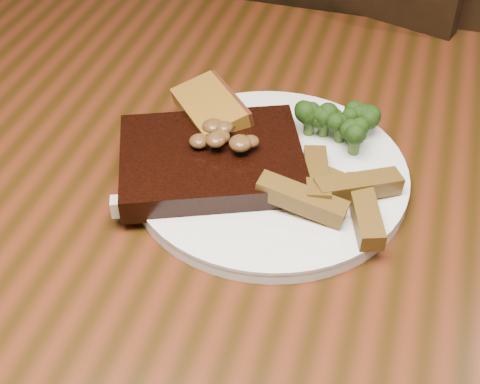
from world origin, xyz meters
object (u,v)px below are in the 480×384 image
object	(u,v)px
chair_far	(338,85)
potato_wedges	(334,184)
dining_table	(234,269)
garlic_bread	(210,122)
plate	(270,175)
steak	(211,160)

from	to	relation	value
chair_far	potato_wedges	xyz separation A→B (m)	(0.07, -0.57, 0.25)
dining_table	garlic_bread	size ratio (longest dim) A/B	16.51
garlic_bread	potato_wedges	distance (m)	0.17
chair_far	plate	world-z (taller)	chair_far
chair_far	steak	world-z (taller)	chair_far
plate	potato_wedges	size ratio (longest dim) A/B	2.51
chair_far	potato_wedges	world-z (taller)	chair_far
steak	garlic_bread	distance (m)	0.07
dining_table	chair_far	distance (m)	0.63
dining_table	plate	size ratio (longest dim) A/B	5.48
chair_far	potato_wedges	bearing A→B (deg)	114.80
dining_table	potato_wedges	bearing A→B (deg)	22.67
steak	garlic_bread	world-z (taller)	steak
chair_far	garlic_bread	size ratio (longest dim) A/B	9.73
chair_far	plate	distance (m)	0.60
steak	potato_wedges	bearing A→B (deg)	-22.40
dining_table	plate	distance (m)	0.12
steak	potato_wedges	size ratio (longest dim) A/B	1.62
garlic_bread	potato_wedges	size ratio (longest dim) A/B	0.83
plate	chair_far	bearing A→B (deg)	90.50
plate	garlic_bread	distance (m)	0.10
dining_table	plate	bearing A→B (deg)	65.71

